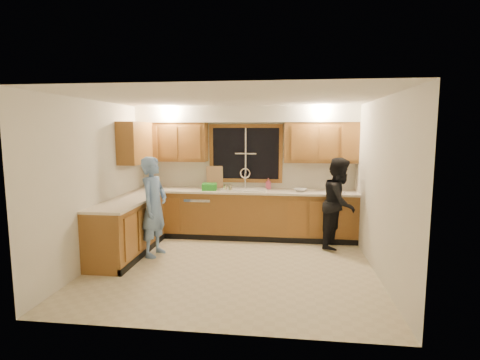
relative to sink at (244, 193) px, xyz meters
name	(u,v)px	position (x,y,z in m)	size (l,w,h in m)	color
floor	(232,266)	(0.00, -1.60, -0.86)	(4.20, 4.20, 0.00)	beige
ceiling	(232,99)	(0.00, -1.60, 1.64)	(4.20, 4.20, 0.00)	white
wall_back	(246,171)	(0.00, 0.30, 0.39)	(4.20, 4.20, 0.00)	white
wall_left	(97,183)	(-2.10, -1.60, 0.39)	(3.80, 3.80, 0.00)	white
wall_right	(379,188)	(2.10, -1.60, 0.39)	(3.80, 3.80, 0.00)	white
base_cabinets_back	(244,215)	(0.00, 0.00, -0.42)	(4.20, 0.60, 0.88)	#95612B
base_cabinets_left	(127,228)	(-1.80, -1.25, -0.42)	(0.60, 1.90, 0.88)	#95612B
countertop_back	(244,191)	(0.00, -0.02, 0.04)	(4.20, 0.63, 0.04)	#F4E5CD
countertop_left	(127,201)	(-1.79, -1.25, 0.04)	(0.63, 1.90, 0.04)	#F4E5CD
upper_cabinets_left	(173,142)	(-1.43, 0.13, 0.96)	(1.35, 0.33, 0.75)	#95612B
upper_cabinets_right	(321,143)	(1.43, 0.13, 0.96)	(1.35, 0.33, 0.75)	#95612B
upper_cabinets_return	(135,143)	(-1.94, -0.48, 0.96)	(0.33, 0.90, 0.75)	#95612B
soffit	(245,114)	(0.00, 0.12, 1.49)	(4.20, 0.35, 0.30)	white
window_frame	(246,154)	(0.00, 0.29, 0.74)	(1.44, 0.03, 1.14)	black
sink	(244,193)	(0.00, 0.00, 0.00)	(0.86, 0.52, 0.57)	white
dishwasher	(201,215)	(-0.85, -0.01, -0.45)	(0.60, 0.56, 0.82)	white
stove	(112,237)	(-1.80, -1.82, -0.41)	(0.58, 0.75, 0.90)	white
man	(154,207)	(-1.34, -1.23, -0.05)	(0.59, 0.39, 1.63)	#6C93CC
woman	(340,203)	(1.73, -0.43, -0.07)	(0.77, 0.60, 1.59)	black
knife_block	(157,183)	(-1.75, 0.08, 0.16)	(0.11, 0.09, 0.21)	#9C642B
cutting_board	(215,177)	(-0.61, 0.22, 0.27)	(0.32, 0.02, 0.43)	tan
dish_crate	(210,187)	(-0.65, -0.08, 0.12)	(0.27, 0.25, 0.13)	#259228
soap_bottle	(268,184)	(0.45, 0.19, 0.16)	(0.10, 0.10, 0.21)	#D35077
bowl	(300,190)	(1.06, -0.06, 0.08)	(0.24, 0.24, 0.06)	silver
can_left	(230,188)	(-0.23, -0.21, 0.12)	(0.07, 0.07, 0.12)	beige
can_right	(226,188)	(-0.34, -0.11, 0.11)	(0.06, 0.06, 0.11)	beige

